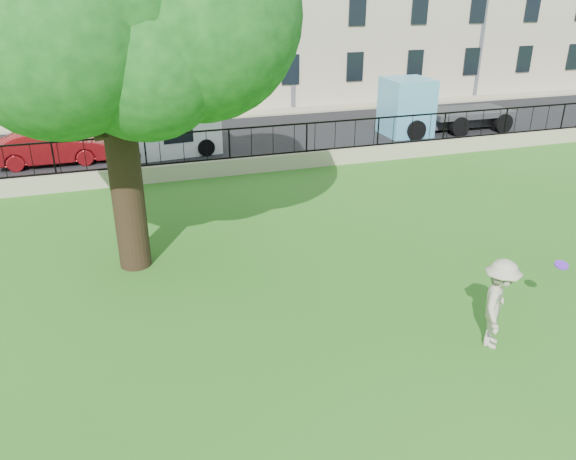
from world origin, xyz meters
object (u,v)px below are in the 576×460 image
object	(u,v)px
man	(498,304)
red_sedan	(51,147)
white_van	(164,133)
frisbee	(561,265)
blue_truck	(446,104)

from	to	relation	value
man	red_sedan	xyz separation A→B (m)	(-8.84, 15.57, -0.22)
white_van	red_sedan	bearing A→B (deg)	174.00
frisbee	blue_truck	world-z (taller)	blue_truck
white_van	man	bearing A→B (deg)	-79.87
man	blue_truck	distance (m)	17.82
man	frisbee	distance (m)	1.59
man	blue_truck	bearing A→B (deg)	13.42
white_van	frisbee	bearing A→B (deg)	-74.72
red_sedan	blue_truck	distance (m)	17.54
frisbee	white_van	xyz separation A→B (m)	(-6.00, 15.40, -0.49)
white_van	blue_truck	distance (m)	13.20
man	white_van	xyz separation A→B (m)	(-4.50, 15.57, 0.02)
frisbee	red_sedan	distance (m)	18.57
man	blue_truck	world-z (taller)	blue_truck
red_sedan	blue_truck	world-z (taller)	blue_truck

